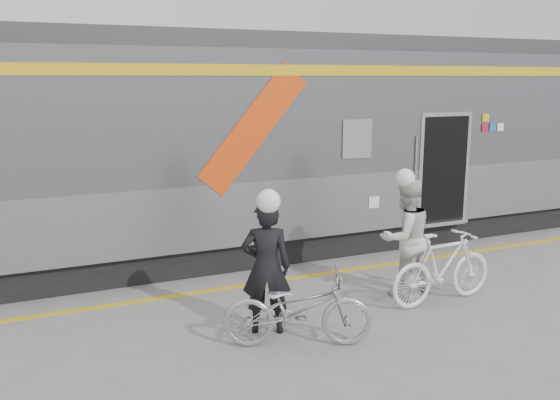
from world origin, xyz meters
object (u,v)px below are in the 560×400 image
man (266,267)px  bicycle_left (298,309)px  woman (405,237)px  bicycle_right (443,267)px

man → bicycle_left: bearing=131.9°
woman → bicycle_right: (0.30, -0.55, -0.36)m
man → bicycle_left: 0.71m
woman → bicycle_right: bearing=115.8°
man → bicycle_left: (0.20, -0.55, -0.40)m
man → woman: size_ratio=0.98×
bicycle_left → bicycle_right: (2.60, 0.43, 0.06)m
man → bicycle_right: (2.80, -0.12, -0.34)m
bicycle_left → bicycle_right: 2.64m
woman → bicycle_right: size_ratio=0.99×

